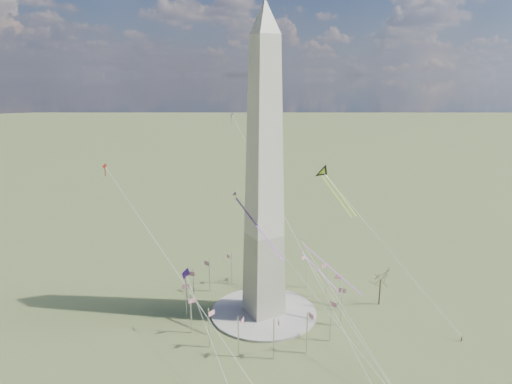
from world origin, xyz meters
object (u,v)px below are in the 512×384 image
tree_near (381,279)px  kite_delta_black (325,175)px  person_east (462,339)px  washington_monument (264,177)px

tree_near → kite_delta_black: (-9.58, 22.08, 34.10)m
tree_near → person_east: size_ratio=8.24×
person_east → kite_delta_black: size_ratio=0.09×
washington_monument → tree_near: size_ratio=7.17×
kite_delta_black → washington_monument: bearing=11.4°
washington_monument → person_east: bearing=-43.4°
tree_near → kite_delta_black: kite_delta_black is taller
person_east → kite_delta_black: (-15.71, 51.70, 43.20)m
washington_monument → kite_delta_black: 31.34m
tree_near → washington_monument: bearing=161.1°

